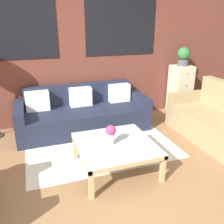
{
  "coord_description": "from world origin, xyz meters",
  "views": [
    {
      "loc": [
        -0.79,
        -2.02,
        1.85
      ],
      "look_at": [
        0.35,
        1.22,
        0.55
      ],
      "focal_mm": 38.0,
      "sensor_mm": 36.0,
      "label": 1
    }
  ],
  "objects_px": {
    "settee_vintage": "(218,122)",
    "potted_plant": "(183,56)",
    "couch_dark": "(83,114)",
    "drawer_cabinet": "(180,89)",
    "coffee_table": "(115,147)",
    "flower_vase": "(111,133)"
  },
  "relations": [
    {
      "from": "settee_vintage",
      "to": "potted_plant",
      "type": "relative_size",
      "value": 4.48
    },
    {
      "from": "drawer_cabinet",
      "to": "potted_plant",
      "type": "xyz_separation_m",
      "value": [
        0.0,
        0.0,
        0.7
      ]
    },
    {
      "from": "drawer_cabinet",
      "to": "potted_plant",
      "type": "bearing_deg",
      "value": 90.0
    },
    {
      "from": "couch_dark",
      "to": "flower_vase",
      "type": "height_order",
      "value": "couch_dark"
    },
    {
      "from": "settee_vintage",
      "to": "drawer_cabinet",
      "type": "bearing_deg",
      "value": 82.16
    },
    {
      "from": "potted_plant",
      "to": "flower_vase",
      "type": "bearing_deg",
      "value": -142.72
    },
    {
      "from": "flower_vase",
      "to": "coffee_table",
      "type": "bearing_deg",
      "value": 5.32
    },
    {
      "from": "couch_dark",
      "to": "settee_vintage",
      "type": "xyz_separation_m",
      "value": [
        2.0,
        -1.16,
        0.03
      ]
    },
    {
      "from": "couch_dark",
      "to": "potted_plant",
      "type": "relative_size",
      "value": 6.17
    },
    {
      "from": "couch_dark",
      "to": "flower_vase",
      "type": "distance_m",
      "value": 1.45
    },
    {
      "from": "couch_dark",
      "to": "potted_plant",
      "type": "xyz_separation_m",
      "value": [
        2.19,
        0.21,
        0.92
      ]
    },
    {
      "from": "couch_dark",
      "to": "settee_vintage",
      "type": "distance_m",
      "value": 2.32
    },
    {
      "from": "settee_vintage",
      "to": "flower_vase",
      "type": "relative_size",
      "value": 6.43
    },
    {
      "from": "couch_dark",
      "to": "flower_vase",
      "type": "relative_size",
      "value": 8.87
    },
    {
      "from": "coffee_table",
      "to": "potted_plant",
      "type": "height_order",
      "value": "potted_plant"
    },
    {
      "from": "drawer_cabinet",
      "to": "potted_plant",
      "type": "distance_m",
      "value": 0.7
    },
    {
      "from": "coffee_table",
      "to": "flower_vase",
      "type": "relative_size",
      "value": 3.74
    },
    {
      "from": "couch_dark",
      "to": "settee_vintage",
      "type": "bearing_deg",
      "value": -30.15
    },
    {
      "from": "coffee_table",
      "to": "flower_vase",
      "type": "bearing_deg",
      "value": -174.68
    },
    {
      "from": "settee_vintage",
      "to": "flower_vase",
      "type": "xyz_separation_m",
      "value": [
        -1.96,
        -0.26,
        0.23
      ]
    },
    {
      "from": "couch_dark",
      "to": "coffee_table",
      "type": "height_order",
      "value": "couch_dark"
    },
    {
      "from": "potted_plant",
      "to": "flower_vase",
      "type": "height_order",
      "value": "potted_plant"
    }
  ]
}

